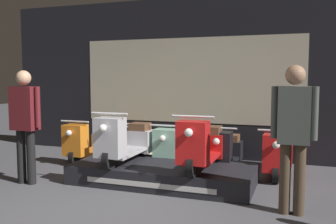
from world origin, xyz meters
name	(u,v)px	position (x,y,z in m)	size (l,w,h in m)	color
ground_plane	(100,217)	(0.00, 0.00, 0.00)	(30.00, 30.00, 0.00)	#4C4C51
shop_wall_back	(189,78)	(0.00, 3.61, 1.60)	(8.20, 0.09, 3.20)	black
display_platform	(163,174)	(0.20, 1.59, 0.14)	(2.75, 1.21, 0.29)	black
scooter_display_left	(126,141)	(-0.42, 1.57, 0.62)	(0.57, 1.51, 0.83)	black
scooter_display_right	(202,146)	(0.81, 1.57, 0.62)	(0.57, 1.51, 0.83)	black
scooter_backrow_0	(90,143)	(-1.74, 2.67, 0.33)	(0.57, 1.51, 0.83)	black
scooter_backrow_1	(131,145)	(-0.85, 2.67, 0.33)	(0.57, 1.51, 0.83)	black
scooter_backrow_2	(176,148)	(0.04, 2.67, 0.33)	(0.57, 1.51, 0.83)	black
scooter_backrow_3	(225,152)	(0.93, 2.67, 0.33)	(0.57, 1.51, 0.83)	black
scooter_backrow_4	(278,155)	(1.83, 2.67, 0.33)	(0.57, 1.51, 0.83)	black
person_left_browsing	(25,118)	(-1.75, 0.86, 1.00)	(0.56, 0.22, 1.72)	black
person_right_browsing	(294,129)	(2.08, 0.86, 1.01)	(0.52, 0.23, 1.75)	#473828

